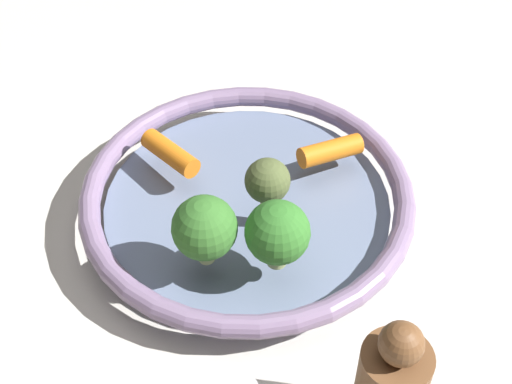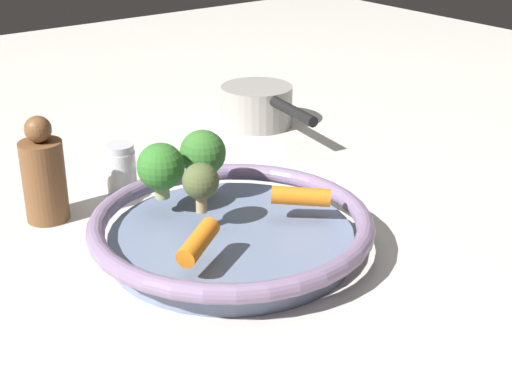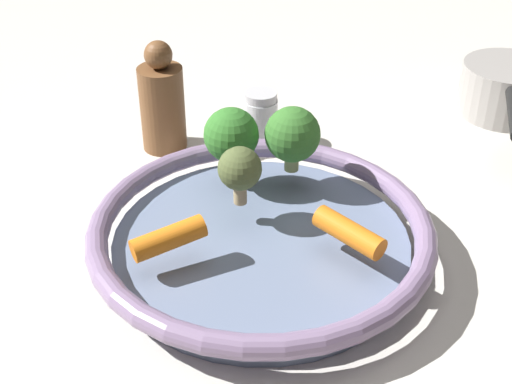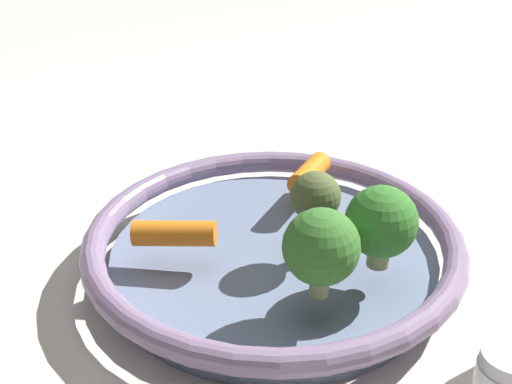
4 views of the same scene
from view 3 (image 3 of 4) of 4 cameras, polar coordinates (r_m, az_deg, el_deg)
ground_plane at (r=0.64m, az=0.40°, el=-5.35°), size 2.42×2.42×0.00m
serving_bowl at (r=0.63m, az=0.41°, el=-3.70°), size 0.31×0.31×0.04m
baby_carrot_left at (r=0.59m, az=7.53°, el=-3.25°), size 0.06×0.06×0.02m
baby_carrot_right at (r=0.58m, az=-7.09°, el=-3.73°), size 0.06×0.05×0.03m
broccoli_floret_small at (r=0.67m, az=2.97°, el=4.63°), size 0.05×0.05×0.07m
broccoli_floret_large at (r=0.67m, az=-2.01°, el=4.57°), size 0.05×0.05×0.06m
broccoli_floret_mid at (r=0.62m, az=-1.32°, el=1.82°), size 0.04×0.04×0.06m
salt_shaker at (r=0.81m, az=0.38°, el=6.01°), size 0.04×0.04×0.06m
pepper_mill at (r=0.79m, az=-7.60°, el=7.14°), size 0.05×0.05×0.13m
saucepan at (r=0.92m, az=19.61°, el=7.78°), size 0.11×0.22×0.06m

